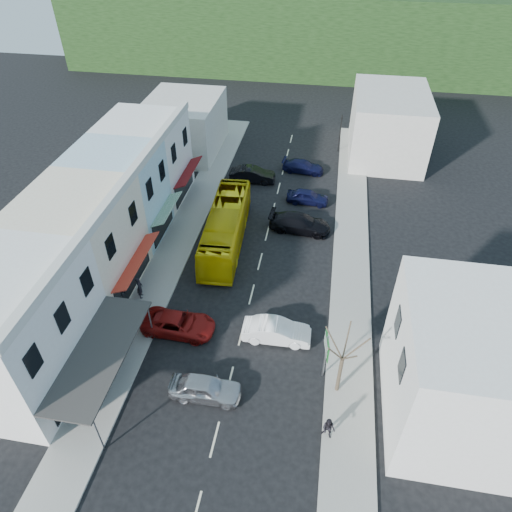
{
  "coord_description": "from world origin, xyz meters",
  "views": [
    {
      "loc": [
        4.59,
        -20.87,
        24.53
      ],
      "look_at": [
        0.0,
        6.0,
        2.2
      ],
      "focal_mm": 32.0,
      "sensor_mm": 36.0,
      "label": 1
    }
  ],
  "objects_px": {
    "bus": "(226,228)",
    "direction_sign": "(325,357)",
    "car_white": "(277,332)",
    "pedestrian_left": "(140,288)",
    "street_tree": "(342,359)",
    "car_red": "(179,324)",
    "car_silver": "(205,389)",
    "pedestrian_right": "(329,428)",
    "traffic_signal": "(340,134)"
  },
  "relations": [
    {
      "from": "car_white",
      "to": "pedestrian_left",
      "type": "distance_m",
      "value": 10.91
    },
    {
      "from": "car_white",
      "to": "pedestrian_right",
      "type": "xyz_separation_m",
      "value": [
        3.83,
        -6.74,
        0.3
      ]
    },
    {
      "from": "pedestrian_left",
      "to": "traffic_signal",
      "type": "relative_size",
      "value": 0.38
    },
    {
      "from": "street_tree",
      "to": "traffic_signal",
      "type": "xyz_separation_m",
      "value": [
        -0.93,
        33.15,
        -0.9
      ]
    },
    {
      "from": "bus",
      "to": "pedestrian_right",
      "type": "distance_m",
      "value": 19.48
    },
    {
      "from": "pedestrian_right",
      "to": "direction_sign",
      "type": "relative_size",
      "value": 0.45
    },
    {
      "from": "car_red",
      "to": "pedestrian_right",
      "type": "relative_size",
      "value": 2.71
    },
    {
      "from": "bus",
      "to": "pedestrian_right",
      "type": "xyz_separation_m",
      "value": [
        9.63,
        -16.93,
        -0.55
      ]
    },
    {
      "from": "car_white",
      "to": "direction_sign",
      "type": "bearing_deg",
      "value": -128.73
    },
    {
      "from": "pedestrian_right",
      "to": "pedestrian_left",
      "type": "bearing_deg",
      "value": 168.05
    },
    {
      "from": "direction_sign",
      "to": "street_tree",
      "type": "distance_m",
      "value": 1.82
    },
    {
      "from": "car_red",
      "to": "street_tree",
      "type": "height_order",
      "value": "street_tree"
    },
    {
      "from": "car_white",
      "to": "pedestrian_left",
      "type": "height_order",
      "value": "pedestrian_left"
    },
    {
      "from": "pedestrian_right",
      "to": "street_tree",
      "type": "distance_m",
      "value": 3.88
    },
    {
      "from": "street_tree",
      "to": "traffic_signal",
      "type": "relative_size",
      "value": 1.41
    },
    {
      "from": "car_silver",
      "to": "street_tree",
      "type": "bearing_deg",
      "value": -78.73
    },
    {
      "from": "pedestrian_left",
      "to": "traffic_signal",
      "type": "xyz_separation_m",
      "value": [
        14.0,
        27.36,
        1.21
      ]
    },
    {
      "from": "car_silver",
      "to": "pedestrian_right",
      "type": "xyz_separation_m",
      "value": [
        7.5,
        -1.53,
        0.3
      ]
    },
    {
      "from": "car_white",
      "to": "car_red",
      "type": "height_order",
      "value": "same"
    },
    {
      "from": "traffic_signal",
      "to": "bus",
      "type": "bearing_deg",
      "value": 61.01
    },
    {
      "from": "car_red",
      "to": "car_white",
      "type": "bearing_deg",
      "value": -85.0
    },
    {
      "from": "pedestrian_left",
      "to": "traffic_signal",
      "type": "bearing_deg",
      "value": -45.45
    },
    {
      "from": "car_silver",
      "to": "car_white",
      "type": "bearing_deg",
      "value": -35.98
    },
    {
      "from": "car_red",
      "to": "direction_sign",
      "type": "xyz_separation_m",
      "value": [
        10.18,
        -2.12,
        1.19
      ]
    },
    {
      "from": "car_white",
      "to": "traffic_signal",
      "type": "bearing_deg",
      "value": -7.84
    },
    {
      "from": "car_silver",
      "to": "car_red",
      "type": "bearing_deg",
      "value": 32.7
    },
    {
      "from": "car_white",
      "to": "street_tree",
      "type": "distance_m",
      "value": 6.03
    },
    {
      "from": "street_tree",
      "to": "car_silver",
      "type": "bearing_deg",
      "value": -167.92
    },
    {
      "from": "traffic_signal",
      "to": "pedestrian_left",
      "type": "bearing_deg",
      "value": 59.05
    },
    {
      "from": "car_white",
      "to": "street_tree",
      "type": "relative_size",
      "value": 0.71
    },
    {
      "from": "pedestrian_left",
      "to": "direction_sign",
      "type": "relative_size",
      "value": 0.45
    },
    {
      "from": "car_white",
      "to": "pedestrian_left",
      "type": "xyz_separation_m",
      "value": [
        -10.67,
        2.27,
        0.3
      ]
    },
    {
      "from": "car_silver",
      "to": "car_red",
      "type": "relative_size",
      "value": 0.96
    },
    {
      "from": "street_tree",
      "to": "pedestrian_left",
      "type": "bearing_deg",
      "value": 158.82
    },
    {
      "from": "pedestrian_right",
      "to": "direction_sign",
      "type": "bearing_deg",
      "value": 116.7
    },
    {
      "from": "car_silver",
      "to": "traffic_signal",
      "type": "height_order",
      "value": "traffic_signal"
    },
    {
      "from": "bus",
      "to": "pedestrian_right",
      "type": "height_order",
      "value": "bus"
    },
    {
      "from": "street_tree",
      "to": "traffic_signal",
      "type": "height_order",
      "value": "street_tree"
    },
    {
      "from": "car_red",
      "to": "direction_sign",
      "type": "bearing_deg",
      "value": -100.23
    },
    {
      "from": "pedestrian_right",
      "to": "traffic_signal",
      "type": "distance_m",
      "value": 36.4
    },
    {
      "from": "car_silver",
      "to": "car_red",
      "type": "height_order",
      "value": "same"
    },
    {
      "from": "car_red",
      "to": "pedestrian_left",
      "type": "distance_m",
      "value": 4.68
    },
    {
      "from": "pedestrian_right",
      "to": "car_white",
      "type": "bearing_deg",
      "value": 139.51
    },
    {
      "from": "pedestrian_right",
      "to": "street_tree",
      "type": "height_order",
      "value": "street_tree"
    },
    {
      "from": "car_white",
      "to": "car_red",
      "type": "relative_size",
      "value": 0.96
    },
    {
      "from": "bus",
      "to": "direction_sign",
      "type": "relative_size",
      "value": 3.06
    },
    {
      "from": "car_red",
      "to": "street_tree",
      "type": "distance_m",
      "value": 11.79
    },
    {
      "from": "car_red",
      "to": "street_tree",
      "type": "relative_size",
      "value": 0.74
    },
    {
      "from": "pedestrian_right",
      "to": "car_red",
      "type": "bearing_deg",
      "value": 169.27
    },
    {
      "from": "pedestrian_left",
      "to": "street_tree",
      "type": "xyz_separation_m",
      "value": [
        14.93,
        -5.79,
        2.11
      ]
    }
  ]
}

